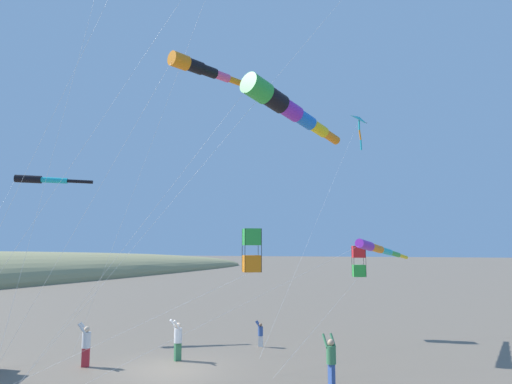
% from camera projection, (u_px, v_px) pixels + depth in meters
% --- Properties ---
extents(ground_plane, '(600.00, 600.00, 0.00)m').
position_uv_depth(ground_plane, '(171.00, 369.00, 19.16)').
color(ground_plane, '#756654').
extents(person_adult_flyer, '(0.66, 0.60, 1.86)m').
position_uv_depth(person_adult_flyer, '(86.00, 343.00, 19.58)').
color(person_adult_flyer, '#B72833').
rests_on(person_adult_flyer, ground_plane).
extents(person_child_green_jacket, '(0.58, 0.65, 1.84)m').
position_uv_depth(person_child_green_jacket, '(178.00, 338.00, 20.68)').
color(person_child_green_jacket, '#3D7F51').
rests_on(person_child_green_jacket, ground_plane).
extents(person_child_grey_jacket, '(0.42, 0.33, 1.32)m').
position_uv_depth(person_child_grey_jacket, '(260.00, 333.00, 23.54)').
color(person_child_grey_jacket, silver).
rests_on(person_child_grey_jacket, ground_plane).
extents(person_bystander_far, '(0.64, 0.66, 1.84)m').
position_uv_depth(person_bystander_far, '(331.00, 358.00, 16.90)').
color(person_bystander_far, '#335199').
rests_on(person_bystander_far, ground_plane).
extents(kite_windsock_yellow_midlevel, '(10.34, 8.65, 11.86)m').
position_uv_depth(kite_windsock_yellow_midlevel, '(285.00, 106.00, 19.14)').
color(kite_windsock_yellow_midlevel, green).
rests_on(kite_windsock_yellow_midlevel, ground_plane).
extents(kite_windsock_blue_topmost, '(8.41, 4.63, 12.43)m').
position_uv_depth(kite_windsock_blue_topmost, '(198.00, 68.00, 17.96)').
color(kite_windsock_blue_topmost, orange).
rests_on(kite_windsock_blue_topmost, ground_plane).
extents(kite_box_red_high_left, '(8.42, 4.75, 5.79)m').
position_uv_depth(kite_box_red_high_left, '(252.00, 250.00, 17.43)').
color(kite_box_red_high_left, green).
rests_on(kite_box_red_high_left, ground_plane).
extents(kite_windsock_orange_high_right, '(4.43, 9.94, 9.44)m').
position_uv_depth(kite_windsock_orange_high_right, '(42.00, 180.00, 27.43)').
color(kite_windsock_orange_high_right, black).
rests_on(kite_windsock_orange_high_right, ground_plane).
extents(kite_delta_striped_overhead, '(2.95, 16.05, 15.63)m').
position_uv_depth(kite_delta_striped_overhead, '(360.00, 120.00, 35.69)').
color(kite_delta_striped_overhead, '#1EB7C6').
rests_on(kite_delta_striped_overhead, ground_plane).
extents(kite_windsock_black_fish_shape, '(10.32, 15.29, 5.51)m').
position_uv_depth(kite_windsock_black_fish_shape, '(378.00, 249.00, 23.33)').
color(kite_windsock_black_fish_shape, purple).
rests_on(kite_windsock_black_fish_shape, ground_plane).
extents(kite_box_rainbow_low_near, '(2.10, 10.16, 5.20)m').
position_uv_depth(kite_box_rainbow_low_near, '(359.00, 261.00, 26.50)').
color(kite_box_rainbow_low_near, red).
rests_on(kite_box_rainbow_low_near, ground_plane).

